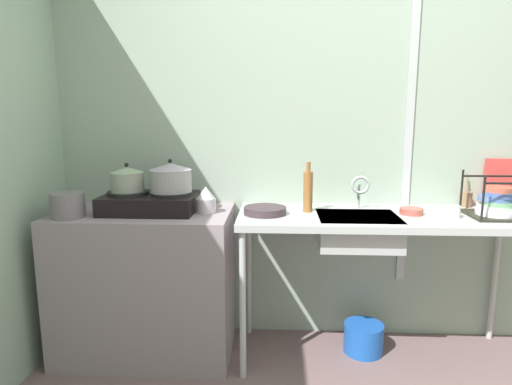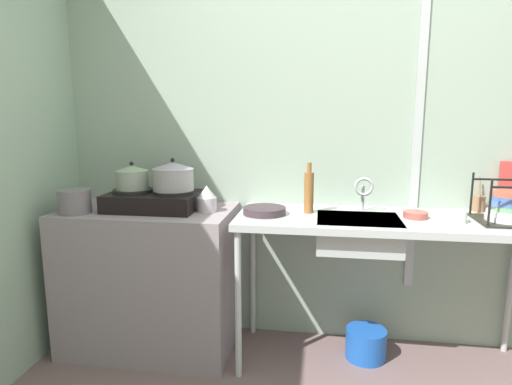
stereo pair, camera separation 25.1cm
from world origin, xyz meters
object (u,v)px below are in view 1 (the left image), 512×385
Objects in this scene: cereal_box at (499,183)px; pot_on_left_burner at (127,179)px; percolator at (206,200)px; utensil_jar at (466,199)px; sink_basin at (357,231)px; pot_on_right_burner at (171,177)px; stove at (150,202)px; pot_beside_stove at (68,205)px; bottle_by_sink at (308,191)px; bucket_on_floor at (363,338)px; dish_rack at (497,204)px; frying_pan at (265,210)px; small_bowl_on_drainboard at (411,211)px; faucet at (360,187)px; cup_by_rack at (454,212)px.

pot_on_left_burner is at bearing -168.19° from cereal_box.
percolator is 1.60m from utensil_jar.
pot_on_right_burner is at bearing 177.42° from sink_basin.
pot_on_left_burner is at bearing 180.00° from stove.
pot_on_right_burner reaches higher than pot_beside_stove.
bottle_by_sink reaches higher than bucket_on_floor.
bottle_by_sink is at bearing -169.10° from utensil_jar.
bucket_on_floor is at bearing 1.94° from stove.
cereal_box is at bearing 63.84° from dish_rack.
percolator is at bearing 177.17° from frying_pan.
dish_rack is 0.27m from utensil_jar.
small_bowl_on_drainboard is (1.52, 0.01, -0.04)m from stove.
pot_on_left_burner is 1.25× the size of percolator.
dish_rack is at bearing 3.24° from pot_beside_stove.
small_bowl_on_drainboard is (0.84, 0.03, -0.00)m from frying_pan.
dish_rack is (0.73, -0.15, -0.06)m from faucet.
cereal_box is at bearing 10.82° from frying_pan.
faucet reaches higher than frying_pan.
utensil_jar is (1.24, 0.26, 0.03)m from frying_pan.
pot_on_right_burner is (0.13, 0.00, 0.15)m from stove.
bottle_by_sink is (0.25, 0.07, 0.10)m from frying_pan.
sink_basin is 6.23× the size of cup_by_rack.
dish_rack is 1.51× the size of utensil_jar.
faucet is 0.84× the size of frying_pan.
cup_by_rack is 0.51m from cereal_box.
pot_on_left_burner is 0.79× the size of pot_on_right_burner.
pot_on_right_burner reaches higher than frying_pan.
pot_beside_stove is at bearing -176.76° from dish_rack.
dish_rack is (0.77, 0.03, 0.16)m from sink_basin.
dish_rack is 1.11m from bucket_on_floor.
small_bowl_on_drainboard is at bearing 159.26° from cup_by_rack.
percolator is at bearing -171.42° from faucet.
dish_rack reaches higher than small_bowl_on_drainboard.
pot_beside_stove is 0.63× the size of cereal_box.
bucket_on_floor is (-0.63, -0.19, -0.84)m from utensil_jar.
stove is 2.75× the size of pot_on_left_burner.
cereal_box is (2.24, 0.25, -0.04)m from pot_on_left_burner.
frying_pan reaches higher than bucket_on_floor.
bottle_by_sink is 1.01m from utensil_jar.
cereal_box reaches higher than dish_rack.
sink_basin is at bearing -2.63° from percolator.
pot_beside_stove is 1.41× the size of small_bowl_on_drainboard.
dish_rack is (2.39, 0.14, 0.00)m from pot_beside_stove.
faucet is 0.69m from utensil_jar.
small_bowl_on_drainboard is at bearing -23.58° from faucet.
cup_by_rack is at bearing -2.29° from stove.
bucket_on_floor is (-0.69, 0.07, -0.87)m from dish_rack.
faucet reaches higher than stove.
sink_basin is (1.62, 0.11, -0.15)m from pot_beside_stove.
pot_beside_stove reaches higher than stove.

